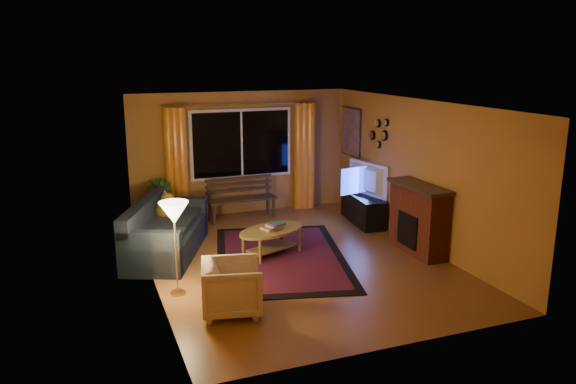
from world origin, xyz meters
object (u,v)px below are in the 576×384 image
object	(u,v)px
coffee_table	(272,242)
armchair	(232,285)
sofa	(166,228)
bench	(242,209)
tv_console	(363,209)
floor_lamp	(176,249)

from	to	relation	value
coffee_table	armchair	bearing A→B (deg)	-122.61
sofa	armchair	xyz separation A→B (m)	(0.43, -2.48, -0.07)
bench	armchair	world-z (taller)	armchair
armchair	coffee_table	size ratio (longest dim) A/B	0.61
coffee_table	tv_console	bearing A→B (deg)	25.48
floor_lamp	coffee_table	size ratio (longest dim) A/B	1.06
armchair	coffee_table	world-z (taller)	armchair
sofa	armchair	world-z (taller)	sofa
bench	tv_console	xyz separation A→B (m)	(2.15, -1.07, 0.07)
floor_lamp	tv_console	xyz separation A→B (m)	(4.00, 2.09, -0.37)
armchair	sofa	bearing A→B (deg)	22.57
bench	coffee_table	xyz separation A→B (m)	(-0.12, -2.15, 0.02)
bench	armchair	xyz separation A→B (m)	(-1.29, -3.98, 0.17)
floor_lamp	coffee_table	bearing A→B (deg)	30.19
sofa	armchair	bearing A→B (deg)	-56.98
bench	coffee_table	bearing A→B (deg)	-96.04
bench	sofa	world-z (taller)	sofa
armchair	floor_lamp	distance (m)	1.03
coffee_table	tv_console	world-z (taller)	tv_console
floor_lamp	tv_console	size ratio (longest dim) A/B	0.98
sofa	floor_lamp	xyz separation A→B (m)	(-0.13, -1.66, 0.20)
floor_lamp	bench	bearing A→B (deg)	59.67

